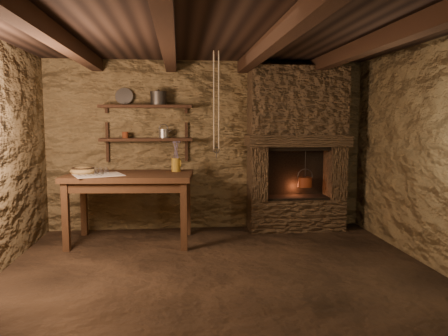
{
  "coord_description": "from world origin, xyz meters",
  "views": [
    {
      "loc": [
        -0.4,
        -4.26,
        1.56
      ],
      "look_at": [
        0.13,
        0.9,
        0.99
      ],
      "focal_mm": 35.0,
      "sensor_mm": 36.0,
      "label": 1
    }
  ],
  "objects": [
    {
      "name": "shelf_lower",
      "position": [
        -0.85,
        1.84,
        1.3
      ],
      "size": [
        1.25,
        0.3,
        0.04
      ],
      "primitive_type": "cube",
      "color": "black",
      "rests_on": "back_wall"
    },
    {
      "name": "stoneware_jug",
      "position": [
        -0.44,
        1.48,
        1.07
      ],
      "size": [
        0.13,
        0.12,
        0.41
      ],
      "rotation": [
        0.0,
        0.0,
        -0.03
      ],
      "color": "#9F761E",
      "rests_on": "work_table"
    },
    {
      "name": "rusty_tin",
      "position": [
        -1.14,
        1.84,
        1.36
      ],
      "size": [
        0.11,
        0.11,
        0.08
      ],
      "primitive_type": "cylinder",
      "rotation": [
        0.0,
        0.0,
        -0.29
      ],
      "color": "#562211",
      "rests_on": "shelf_lower"
    },
    {
      "name": "red_pot",
      "position": [
        1.37,
        1.72,
        0.7
      ],
      "size": [
        0.22,
        0.22,
        0.54
      ],
      "rotation": [
        0.0,
        0.0,
        0.1
      ],
      "color": "maroon",
      "rests_on": "hearth"
    },
    {
      "name": "wooden_bowl",
      "position": [
        -1.61,
        1.33,
        0.93
      ],
      "size": [
        0.37,
        0.37,
        0.11
      ],
      "primitive_type": "ellipsoid",
      "rotation": [
        0.0,
        0.0,
        -0.14
      ],
      "color": "#9E7E44",
      "rests_on": "work_table"
    },
    {
      "name": "iron_stockpot",
      "position": [
        -0.68,
        1.84,
        1.85
      ],
      "size": [
        0.29,
        0.29,
        0.16
      ],
      "primitive_type": "cylinder",
      "rotation": [
        0.0,
        0.0,
        0.42
      ],
      "color": "#2E2B29",
      "rests_on": "shelf_upper"
    },
    {
      "name": "drinking_glasses",
      "position": [
        -1.38,
        1.29,
        0.94
      ],
      "size": [
        0.18,
        0.05,
        0.07
      ],
      "primitive_type": null,
      "color": "white",
      "rests_on": "linen_cloth"
    },
    {
      "name": "hearth",
      "position": [
        1.25,
        1.77,
        1.23
      ],
      "size": [
        1.43,
        0.51,
        2.3
      ],
      "color": "#39291C",
      "rests_on": "floor"
    },
    {
      "name": "work_table",
      "position": [
        -1.03,
        1.32,
        0.48
      ],
      "size": [
        1.63,
        1.01,
        0.89
      ],
      "rotation": [
        0.0,
        0.0,
        -0.08
      ],
      "color": "#352012",
      "rests_on": "floor"
    },
    {
      "name": "linen_cloth",
      "position": [
        -1.39,
        1.19,
        0.9
      ],
      "size": [
        0.69,
        0.63,
        0.01
      ],
      "primitive_type": "cube",
      "rotation": [
        0.0,
        0.0,
        0.39
      ],
      "color": "beige",
      "rests_on": "work_table"
    },
    {
      "name": "pewter_cutlery_row",
      "position": [
        -1.39,
        1.17,
        0.91
      ],
      "size": [
        0.5,
        0.34,
        0.01
      ],
      "primitive_type": null,
      "rotation": [
        0.0,
        0.0,
        0.39
      ],
      "color": "gray",
      "rests_on": "linen_cloth"
    },
    {
      "name": "shelf_upper",
      "position": [
        -0.85,
        1.84,
        1.75
      ],
      "size": [
        1.25,
        0.3,
        0.04
      ],
      "primitive_type": "cube",
      "color": "black",
      "rests_on": "back_wall"
    },
    {
      "name": "beam_far_right",
      "position": [
        1.5,
        0.0,
        2.31
      ],
      "size": [
        0.14,
        3.95,
        0.16
      ],
      "primitive_type": "cube",
      "color": "black",
      "rests_on": "ceiling"
    },
    {
      "name": "small_kettle",
      "position": [
        -0.61,
        1.84,
        1.38
      ],
      "size": [
        0.21,
        0.18,
        0.19
      ],
      "primitive_type": null,
      "rotation": [
        0.0,
        0.0,
        -0.29
      ],
      "color": "#A7A8A2",
      "rests_on": "shelf_lower"
    },
    {
      "name": "beam_mid_right",
      "position": [
        0.5,
        0.0,
        2.31
      ],
      "size": [
        0.14,
        3.95,
        0.16
      ],
      "primitive_type": "cube",
      "color": "black",
      "rests_on": "ceiling"
    },
    {
      "name": "right_wall",
      "position": [
        2.25,
        0.0,
        1.2
      ],
      "size": [
        0.04,
        4.0,
        2.4
      ],
      "primitive_type": "cube",
      "color": "brown",
      "rests_on": "floor"
    },
    {
      "name": "front_wall",
      "position": [
        0.0,
        -2.0,
        1.2
      ],
      "size": [
        4.5,
        0.04,
        2.4
      ],
      "primitive_type": "cube",
      "color": "brown",
      "rests_on": "floor"
    },
    {
      "name": "floor",
      "position": [
        0.0,
        0.0,
        0.0
      ],
      "size": [
        4.5,
        4.5,
        0.0
      ],
      "primitive_type": "plane",
      "color": "black",
      "rests_on": "ground"
    },
    {
      "name": "hanging_ropes",
      "position": [
        0.05,
        1.05,
        1.8
      ],
      "size": [
        0.08,
        0.08,
        1.2
      ],
      "primitive_type": null,
      "color": "beige",
      "rests_on": "ceiling"
    },
    {
      "name": "beam_far_left",
      "position": [
        -1.5,
        0.0,
        2.31
      ],
      "size": [
        0.14,
        3.95,
        0.16
      ],
      "primitive_type": "cube",
      "color": "black",
      "rests_on": "ceiling"
    },
    {
      "name": "ceiling",
      "position": [
        0.0,
        0.0,
        2.4
      ],
      "size": [
        4.5,
        4.0,
        0.04
      ],
      "primitive_type": "cube",
      "color": "black",
      "rests_on": "back_wall"
    },
    {
      "name": "tin_pan",
      "position": [
        -1.15,
        1.94,
        1.89
      ],
      "size": [
        0.24,
        0.11,
        0.24
      ],
      "primitive_type": "cylinder",
      "rotation": [
        1.26,
        0.0,
        -0.01
      ],
      "color": "#A7A8A2",
      "rests_on": "shelf_upper"
    },
    {
      "name": "back_wall",
      "position": [
        0.0,
        2.0,
        1.2
      ],
      "size": [
        4.5,
        0.04,
        2.4
      ],
      "primitive_type": "cube",
      "color": "brown",
      "rests_on": "floor"
    },
    {
      "name": "beam_mid_left",
      "position": [
        -0.5,
        0.0,
        2.31
      ],
      "size": [
        0.14,
        3.95,
        0.16
      ],
      "primitive_type": "cube",
      "color": "black",
      "rests_on": "ceiling"
    }
  ]
}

